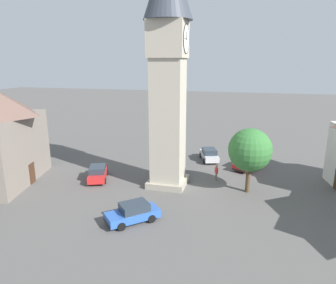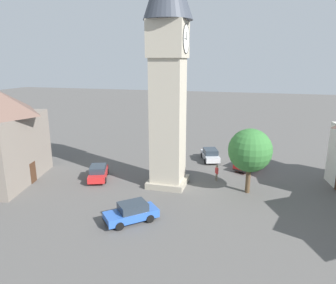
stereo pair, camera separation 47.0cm
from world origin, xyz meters
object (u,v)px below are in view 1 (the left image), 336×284
Objects in this scene: clock_tower at (168,50)px; car_blue_kerb at (209,154)px; car_silver_kerb at (98,173)px; tree at (250,150)px; car_red_corner at (133,213)px; car_white_side at (248,163)px; pedestrian at (216,171)px.

clock_tower reaches higher than car_blue_kerb.
car_blue_kerb and car_silver_kerb have the same top height.
tree is at bearing 28.63° from car_blue_kerb.
clock_tower is at bearing -18.65° from car_blue_kerb.
car_silver_kerb is at bearing -85.18° from clock_tower.
car_red_corner is at bearing -5.15° from clock_tower.
clock_tower reaches higher than car_red_corner.
car_silver_kerb is at bearing -63.74° from car_white_side.
tree is at bearing 92.89° from car_silver_kerb.
car_blue_kerb is 1.00× the size of car_white_side.
car_red_corner is at bearing 42.56° from car_silver_kerb.
pedestrian is at bearing 116.64° from clock_tower.
car_red_corner is (7.33, 6.73, 0.00)m from car_silver_kerb.
car_white_side is at bearing 150.29° from car_red_corner.
car_blue_kerb is at bearing -151.37° from tree.
clock_tower reaches higher than tree.
car_silver_kerb is at bearing -47.61° from car_blue_kerb.
car_silver_kerb is 12.41m from pedestrian.
car_red_corner is 0.68× the size of tree.
clock_tower is 11.86m from tree.
car_white_side is at bearing 131.56° from clock_tower.
car_red_corner is 17.06m from car_white_side.
car_silver_kerb is at bearing -137.44° from car_red_corner.
clock_tower is 16.08m from car_white_side.
car_blue_kerb is 17.28m from car_red_corner.
car_white_side is at bearing 116.26° from car_silver_kerb.
car_blue_kerb is at bearing -113.43° from car_white_side.
car_white_side is (2.05, 4.73, 0.00)m from car_blue_kerb.
pedestrian reaches higher than car_red_corner.
clock_tower reaches higher than car_silver_kerb.
pedestrian is at bearing -124.22° from tree.
clock_tower is 13.12m from pedestrian.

